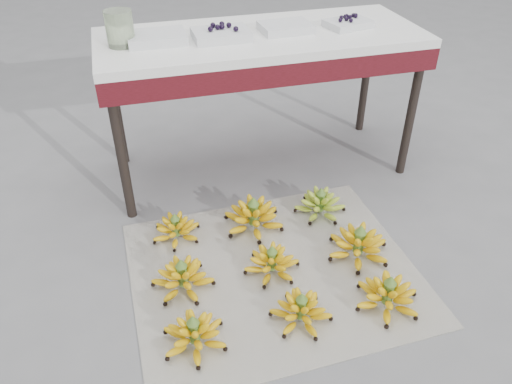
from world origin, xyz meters
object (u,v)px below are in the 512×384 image
object	(u,v)px
bunch_front_right	(388,295)
bunch_mid_right	(359,245)
bunch_front_center	(301,311)
vendor_table	(261,51)
bunch_back_right	(320,204)
tray_right	(286,27)
tray_left	(221,34)
bunch_front_left	(194,334)
bunch_mid_center	(272,263)
bunch_mid_left	(183,278)
newspaper_mat	(274,272)
glass_jar	(120,28)
bunch_back_center	(253,217)
tray_far_right	(348,23)
tray_far_left	(157,38)
bunch_back_left	(176,229)

from	to	relation	value
bunch_front_right	bunch_mid_right	xyz separation A→B (m)	(0.02, 0.31, 0.00)
bunch_front_right	bunch_mid_right	distance (m)	0.31
bunch_front_center	vendor_table	distance (m)	1.35
bunch_back_right	tray_right	distance (m)	0.92
tray_left	bunch_front_left	bearing A→B (deg)	-108.72
bunch_mid_center	bunch_front_center	bearing A→B (deg)	-71.05
bunch_mid_left	tray_right	xyz separation A→B (m)	(0.72, 0.86, 0.75)
newspaper_mat	glass_jar	xyz separation A→B (m)	(-0.50, 0.87, 0.87)
bunch_back_center	tray_far_right	size ratio (longest dim) A/B	1.27
tray_left	glass_jar	xyz separation A→B (m)	(-0.47, 0.03, 0.06)
bunch_mid_right	bunch_mid_center	bearing A→B (deg)	-160.47
tray_far_left	newspaper_mat	bearing A→B (deg)	-69.28
bunch_back_center	tray_right	world-z (taller)	tray_right
bunch_front_right	tray_left	distance (m)	1.44
bunch_back_center	bunch_mid_left	bearing A→B (deg)	-146.83
tray_right	bunch_mid_right	bearing A→B (deg)	-84.02
bunch_mid_center	tray_left	xyz separation A→B (m)	(-0.02, 0.84, 0.76)
bunch_back_left	glass_jar	world-z (taller)	glass_jar
bunch_mid_center	bunch_back_right	xyz separation A→B (m)	(0.37, 0.34, 0.00)
bunch_back_right	tray_far_right	bearing A→B (deg)	81.91
newspaper_mat	bunch_back_right	distance (m)	0.50
bunch_front_center	bunch_mid_center	xyz separation A→B (m)	(-0.03, 0.30, 0.00)
bunch_front_center	bunch_front_right	size ratio (longest dim) A/B	1.00
bunch_mid_right	vendor_table	world-z (taller)	vendor_table
bunch_back_left	glass_jar	size ratio (longest dim) A/B	1.65
vendor_table	tray_right	xyz separation A→B (m)	(0.13, -0.01, 0.11)
bunch_back_center	tray_far_left	world-z (taller)	tray_far_left
bunch_mid_right	tray_far_right	size ratio (longest dim) A/B	1.46
tray_far_left	tray_right	bearing A→B (deg)	-0.77
bunch_front_left	bunch_front_center	xyz separation A→B (m)	(0.43, 0.00, -0.00)
bunch_front_right	tray_far_left	world-z (taller)	tray_far_left
bunch_front_left	vendor_table	size ratio (longest dim) A/B	0.19
bunch_back_center	bunch_back_right	world-z (taller)	bunch_back_center
newspaper_mat	tray_right	bearing A→B (deg)	69.98
bunch_front_left	vendor_table	xyz separation A→B (m)	(0.60, 1.17, 0.64)
bunch_mid_left	tray_left	xyz separation A→B (m)	(0.38, 0.83, 0.76)
bunch_front_left	bunch_front_center	distance (m)	0.43
bunch_front_center	bunch_mid_center	distance (m)	0.30
glass_jar	bunch_front_center	bearing A→B (deg)	-65.97
bunch_front_left	bunch_front_right	bearing A→B (deg)	-18.26
bunch_mid_left	tray_far_right	size ratio (longest dim) A/B	1.34
bunch_mid_left	glass_jar	bearing A→B (deg)	117.45
vendor_table	glass_jar	size ratio (longest dim) A/B	10.12
bunch_mid_right	vendor_table	xyz separation A→B (m)	(-0.22, 0.88, 0.64)
bunch_back_left	tray_far_right	distance (m)	1.38
newspaper_mat	vendor_table	world-z (taller)	vendor_table
bunch_front_center	tray_right	world-z (taller)	tray_right
bunch_mid_center	bunch_back_left	world-z (taller)	bunch_mid_center
bunch_mid_center	tray_left	size ratio (longest dim) A/B	1.08
newspaper_mat	tray_left	size ratio (longest dim) A/B	4.54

